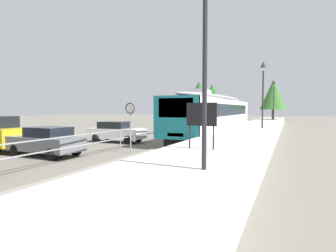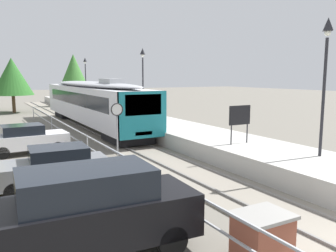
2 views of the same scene
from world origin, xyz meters
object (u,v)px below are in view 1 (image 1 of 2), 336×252
platform_lamp_near_end (205,22)px  parked_hatchback_white (117,132)px  commuter_train (216,112)px  platform_notice_board (202,116)px  platform_lamp_mid_platform (263,82)px  platform_lamp_far_end (274,93)px  parked_hatchback_grey (46,141)px  speed_limit_sign (130,115)px

platform_lamp_near_end → parked_hatchback_white: (-9.67, 10.42, -3.83)m
commuter_train → platform_notice_board: (2.88, -14.02, 0.04)m
commuter_train → platform_lamp_mid_platform: platform_lamp_mid_platform is taller
platform_lamp_far_end → parked_hatchback_white: size_ratio=1.31×
platform_lamp_mid_platform → platform_notice_board: size_ratio=2.97×
commuter_train → platform_lamp_far_end: (4.01, 15.84, 2.48)m
platform_lamp_near_end → parked_hatchback_grey: bearing=158.3°
platform_lamp_mid_platform → platform_lamp_far_end: (0.00, 16.70, 0.00)m
commuter_train → platform_lamp_near_end: (4.01, -17.56, 2.48)m
speed_limit_sign → parked_hatchback_grey: size_ratio=0.69×
commuter_train → parked_hatchback_white: 9.20m
platform_lamp_far_end → platform_lamp_mid_platform: bearing=-90.0°
platform_lamp_far_end → parked_hatchback_white: 25.22m
commuter_train → platform_lamp_near_end: 18.18m
platform_lamp_far_end → parked_hatchback_grey: bearing=-107.9°
speed_limit_sign → parked_hatchback_white: speed_limit_sign is taller
speed_limit_sign → parked_hatchback_grey: speed_limit_sign is taller
platform_lamp_near_end → platform_lamp_far_end: (0.00, 33.40, 0.00)m
commuter_train → platform_notice_board: 14.31m
speed_limit_sign → platform_lamp_far_end: bearing=77.3°
platform_lamp_near_end → platform_notice_board: platform_lamp_near_end is taller
platform_lamp_far_end → parked_hatchback_white: (-9.67, -22.98, -3.83)m
parked_hatchback_grey → commuter_train: bearing=68.0°
speed_limit_sign → commuter_train: bearing=79.4°
commuter_train → platform_lamp_mid_platform: bearing=-12.1°
platform_lamp_near_end → platform_notice_board: (-1.13, 3.53, -2.44)m
speed_limit_sign → platform_lamp_near_end: bearing=-46.6°
platform_lamp_far_end → speed_limit_sign: bearing=-102.7°
platform_lamp_mid_platform → parked_hatchback_white: size_ratio=1.31×
platform_lamp_mid_platform → platform_lamp_far_end: bearing=90.0°
platform_lamp_near_end → speed_limit_sign: 9.22m
platform_lamp_mid_platform → parked_hatchback_grey: 16.50m
platform_lamp_far_end → platform_notice_board: platform_lamp_far_end is taller
parked_hatchback_white → platform_lamp_far_end: bearing=67.2°
platform_notice_board → speed_limit_sign: bearing=149.6°
commuter_train → platform_lamp_near_end: bearing=-77.1°
parked_hatchback_white → commuter_train: bearing=51.6°
platform_lamp_near_end → platform_notice_board: bearing=107.8°
commuter_train → parked_hatchback_grey: 14.89m
speed_limit_sign → parked_hatchback_white: bearing=131.9°
platform_notice_board → parked_hatchback_grey: (-8.42, 0.27, -1.40)m
platform_notice_board → parked_hatchback_grey: bearing=178.2°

